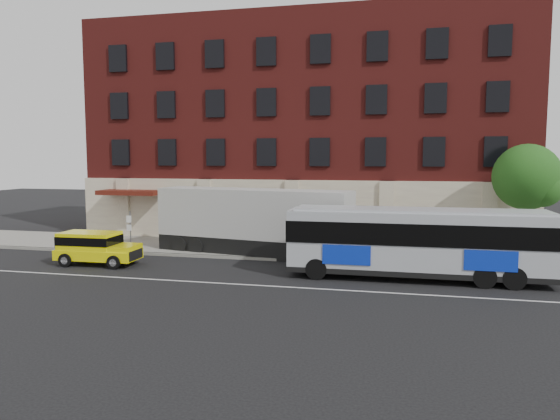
% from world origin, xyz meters
% --- Properties ---
extents(ground, '(120.00, 120.00, 0.00)m').
position_xyz_m(ground, '(0.00, 0.00, 0.00)').
color(ground, black).
rests_on(ground, ground).
extents(sidewalk, '(60.00, 6.00, 0.15)m').
position_xyz_m(sidewalk, '(0.00, 9.00, 0.07)').
color(sidewalk, gray).
rests_on(sidewalk, ground).
extents(kerb, '(60.00, 0.25, 0.15)m').
position_xyz_m(kerb, '(0.00, 6.00, 0.07)').
color(kerb, gray).
rests_on(kerb, ground).
extents(lane_line, '(60.00, 0.12, 0.01)m').
position_xyz_m(lane_line, '(0.00, 0.50, 0.01)').
color(lane_line, silver).
rests_on(lane_line, ground).
extents(building, '(30.00, 12.10, 15.00)m').
position_xyz_m(building, '(-0.01, 16.92, 7.58)').
color(building, maroon).
rests_on(building, sidewalk).
extents(sign_pole, '(0.30, 0.20, 2.50)m').
position_xyz_m(sign_pole, '(-8.50, 6.15, 1.45)').
color(sign_pole, slate).
rests_on(sign_pole, ground).
extents(street_tree, '(3.60, 3.60, 6.20)m').
position_xyz_m(street_tree, '(13.54, 9.48, 4.41)').
color(street_tree, '#34241A').
rests_on(street_tree, sidewalk).
extents(city_bus, '(11.93, 2.59, 3.27)m').
position_xyz_m(city_bus, '(7.65, 3.31, 1.80)').
color(city_bus, '#A2A6AC').
rests_on(city_bus, ground).
extents(yellow_suv, '(4.51, 2.06, 1.71)m').
position_xyz_m(yellow_suv, '(-8.76, 2.92, 0.98)').
color(yellow_suv, '#F9F208').
rests_on(yellow_suv, ground).
extents(shipping_container, '(11.64, 4.27, 3.80)m').
position_xyz_m(shipping_container, '(-1.38, 7.34, 1.88)').
color(shipping_container, black).
rests_on(shipping_container, ground).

